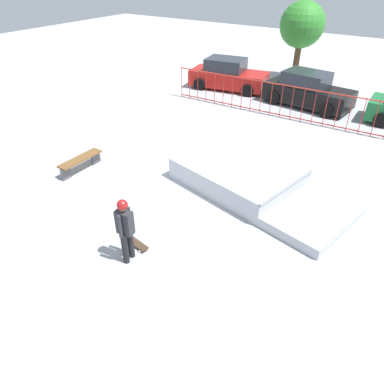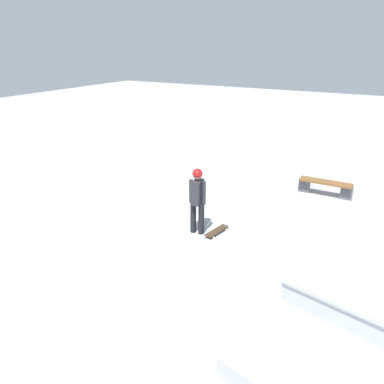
{
  "view_description": "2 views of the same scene",
  "coord_description": "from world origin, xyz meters",
  "px_view_note": "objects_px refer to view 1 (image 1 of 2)",
  "views": [
    {
      "loc": [
        5.36,
        -7.7,
        6.06
      ],
      "look_at": [
        1.09,
        -1.25,
        0.9
      ],
      "focal_mm": 32.96,
      "sensor_mm": 36.0,
      "label": 1
    },
    {
      "loc": [
        8.39,
        0.83,
        4.61
      ],
      "look_at": [
        0.49,
        -3.64,
        1.0
      ],
      "focal_mm": 35.88,
      "sensor_mm": 36.0,
      "label": 2
    }
  ],
  "objects_px": {
    "skater": "(125,226)",
    "distant_tree": "(302,25)",
    "park_bench": "(81,161)",
    "parked_car_red": "(228,75)",
    "parked_car_black": "(307,91)",
    "skateboard": "(136,242)",
    "skate_ramp": "(249,181)"
  },
  "relations": [
    {
      "from": "park_bench",
      "to": "parked_car_black",
      "type": "distance_m",
      "value": 11.25
    },
    {
      "from": "skater",
      "to": "distant_tree",
      "type": "height_order",
      "value": "distant_tree"
    },
    {
      "from": "parked_car_red",
      "to": "distant_tree",
      "type": "height_order",
      "value": "distant_tree"
    },
    {
      "from": "parked_car_black",
      "to": "distant_tree",
      "type": "distance_m",
      "value": 5.06
    },
    {
      "from": "skater",
      "to": "distant_tree",
      "type": "distance_m",
      "value": 17.01
    },
    {
      "from": "parked_car_black",
      "to": "distant_tree",
      "type": "height_order",
      "value": "distant_tree"
    },
    {
      "from": "skate_ramp",
      "to": "skateboard",
      "type": "distance_m",
      "value": 4.11
    },
    {
      "from": "skater",
      "to": "park_bench",
      "type": "relative_size",
      "value": 1.04
    },
    {
      "from": "skate_ramp",
      "to": "skateboard",
      "type": "bearing_deg",
      "value": -95.16
    },
    {
      "from": "skateboard",
      "to": "parked_car_black",
      "type": "bearing_deg",
      "value": -81.12
    },
    {
      "from": "skater",
      "to": "parked_car_red",
      "type": "xyz_separation_m",
      "value": [
        -4.42,
        12.98,
        -0.28
      ]
    },
    {
      "from": "distant_tree",
      "to": "parked_car_black",
      "type": "bearing_deg",
      "value": -63.37
    },
    {
      "from": "skater",
      "to": "parked_car_red",
      "type": "relative_size",
      "value": 0.4
    },
    {
      "from": "skateboard",
      "to": "park_bench",
      "type": "xyz_separation_m",
      "value": [
        -4.01,
        1.84,
        0.28
      ]
    },
    {
      "from": "skateboard",
      "to": "distant_tree",
      "type": "xyz_separation_m",
      "value": [
        -1.79,
        16.32,
        2.87
      ]
    },
    {
      "from": "park_bench",
      "to": "parked_car_red",
      "type": "bearing_deg",
      "value": 91.19
    },
    {
      "from": "skate_ramp",
      "to": "skater",
      "type": "bearing_deg",
      "value": -90.96
    },
    {
      "from": "park_bench",
      "to": "parked_car_red",
      "type": "relative_size",
      "value": 0.38
    },
    {
      "from": "skate_ramp",
      "to": "skateboard",
      "type": "height_order",
      "value": "skate_ramp"
    },
    {
      "from": "skater",
      "to": "skateboard",
      "type": "bearing_deg",
      "value": -73.08
    },
    {
      "from": "skater",
      "to": "distant_tree",
      "type": "relative_size",
      "value": 0.41
    },
    {
      "from": "park_bench",
      "to": "parked_car_red",
      "type": "distance_m",
      "value": 10.68
    },
    {
      "from": "skateboard",
      "to": "parked_car_red",
      "type": "bearing_deg",
      "value": -61.3
    },
    {
      "from": "skater",
      "to": "park_bench",
      "type": "height_order",
      "value": "skater"
    },
    {
      "from": "skateboard",
      "to": "distant_tree",
      "type": "height_order",
      "value": "distant_tree"
    },
    {
      "from": "park_bench",
      "to": "skater",
      "type": "bearing_deg",
      "value": -28.73
    },
    {
      "from": "parked_car_red",
      "to": "skate_ramp",
      "type": "bearing_deg",
      "value": -66.65
    },
    {
      "from": "skateboard",
      "to": "parked_car_red",
      "type": "xyz_separation_m",
      "value": [
        -4.23,
        12.52,
        0.65
      ]
    },
    {
      "from": "skater",
      "to": "parked_car_black",
      "type": "height_order",
      "value": "skater"
    },
    {
      "from": "park_bench",
      "to": "distant_tree",
      "type": "distance_m",
      "value": 14.87
    },
    {
      "from": "park_bench",
      "to": "skate_ramp",
      "type": "bearing_deg",
      "value": 21.48
    },
    {
      "from": "parked_car_red",
      "to": "parked_car_black",
      "type": "relative_size",
      "value": 1.01
    }
  ]
}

